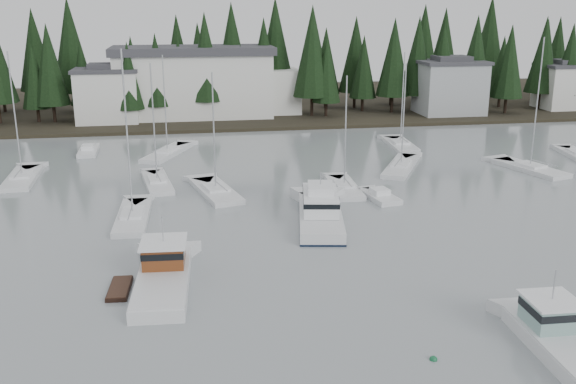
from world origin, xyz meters
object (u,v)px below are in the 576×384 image
object	(u,v)px
sailboat_0	(168,154)
sailboat_2	(133,219)
house_west	(107,94)
sailboat_8	(344,189)
cabin_cruiser_center	(320,213)
sailboat_11	(530,170)
sailboat_12	(157,184)
runabout_1	(380,198)
house_east_b	(567,85)
lobster_boat_brown	(162,278)
sailboat_3	(400,146)
sailboat_5	(23,179)
sailboat_6	(216,193)
sailboat_1	(401,168)
lobster_boat_teal	(561,342)
harbor_inn	(207,82)
house_east_a	(450,86)
runabout_3	(89,152)

from	to	relation	value
sailboat_0	sailboat_2	bearing A→B (deg)	-162.97
house_west	sailboat_8	bearing A→B (deg)	-57.03
cabin_cruiser_center	sailboat_11	distance (m)	29.70
sailboat_0	sailboat_12	xyz separation A→B (m)	(-0.84, -13.78, 0.02)
sailboat_0	runabout_1	bearing A→B (deg)	-115.16
house_east_b	sailboat_8	size ratio (longest dim) A/B	0.81
sailboat_11	sailboat_12	world-z (taller)	sailboat_11
cabin_cruiser_center	sailboat_12	xyz separation A→B (m)	(-13.89, 13.98, -0.66)
runabout_1	lobster_boat_brown	bearing A→B (deg)	119.83
sailboat_8	sailboat_11	distance (m)	22.59
sailboat_8	sailboat_12	size ratio (longest dim) A/B	0.92
sailboat_3	house_west	bearing A→B (deg)	63.91
lobster_boat_brown	sailboat_12	bearing A→B (deg)	5.54
sailboat_0	sailboat_12	size ratio (longest dim) A/B	0.98
sailboat_5	runabout_1	world-z (taller)	sailboat_5
cabin_cruiser_center	sailboat_5	world-z (taller)	sailboat_5
sailboat_6	sailboat_1	bearing A→B (deg)	-85.88
lobster_boat_teal	sailboat_0	xyz separation A→B (m)	(-21.03, 50.50, -0.50)
lobster_boat_teal	sailboat_2	distance (m)	35.01
sailboat_2	sailboat_12	xyz separation A→B (m)	(1.72, 10.85, -0.01)
house_west	sailboat_3	distance (m)	44.71
sailboat_2	runabout_1	world-z (taller)	sailboat_2
house_east_b	harbor_inn	world-z (taller)	harbor_inn
house_east_a	sailboat_3	distance (m)	26.62
lobster_boat_brown	lobster_boat_teal	xyz separation A→B (m)	(20.87, -11.88, 0.01)
cabin_cruiser_center	sailboat_12	world-z (taller)	sailboat_12
house_east_b	sailboat_12	distance (m)	77.30
harbor_inn	runabout_1	xyz separation A→B (m)	(13.90, -47.59, -5.64)
cabin_cruiser_center	sailboat_8	xyz separation A→B (m)	(4.37, 9.05, -0.67)
house_west	runabout_1	distance (m)	53.07
harbor_inn	sailboat_12	world-z (taller)	sailboat_12
sailboat_3	sailboat_11	world-z (taller)	sailboat_11
sailboat_3	runabout_1	distance (m)	24.10
house_east_a	runabout_3	world-z (taller)	house_east_a
house_west	sailboat_6	bearing A→B (deg)	-70.87
lobster_boat_brown	sailboat_1	world-z (taller)	sailboat_1
sailboat_6	sailboat_12	bearing A→B (deg)	40.91
harbor_inn	runabout_3	xyz separation A→B (m)	(-15.70, -22.93, -5.64)
house_east_b	sailboat_5	distance (m)	88.15
sailboat_2	runabout_1	bearing A→B (deg)	-82.44
harbor_inn	sailboat_8	distance (m)	45.84
sailboat_12	house_west	bearing A→B (deg)	4.57
sailboat_2	sailboat_6	distance (m)	10.02
house_east_a	sailboat_0	size ratio (longest dim) A/B	0.85
lobster_boat_teal	lobster_boat_brown	bearing A→B (deg)	62.47
harbor_inn	lobster_boat_teal	world-z (taller)	harbor_inn
sailboat_5	sailboat_2	bearing A→B (deg)	-143.09
harbor_inn	sailboat_6	distance (m)	43.60
sailboat_3	runabout_1	xyz separation A→B (m)	(-9.63, -22.10, 0.07)
sailboat_2	runabout_3	world-z (taller)	sailboat_2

